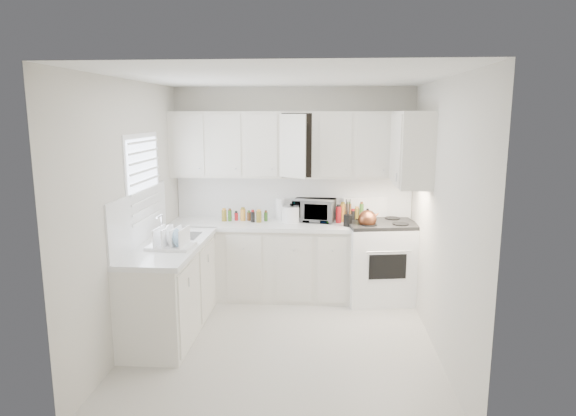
# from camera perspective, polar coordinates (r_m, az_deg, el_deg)

# --- Properties ---
(floor) EXTENTS (3.20, 3.20, 0.00)m
(floor) POSITION_cam_1_polar(r_m,az_deg,el_deg) (5.26, -0.58, -14.95)
(floor) COLOR #B8B3A8
(floor) RESTS_ON ground
(ceiling) EXTENTS (3.20, 3.20, 0.00)m
(ceiling) POSITION_cam_1_polar(r_m,az_deg,el_deg) (4.76, -0.64, 14.58)
(ceiling) COLOR white
(ceiling) RESTS_ON ground
(wall_back) EXTENTS (3.00, 0.00, 3.00)m
(wall_back) POSITION_cam_1_polar(r_m,az_deg,el_deg) (6.42, 0.59, 1.92)
(wall_back) COLOR beige
(wall_back) RESTS_ON ground
(wall_front) EXTENTS (3.00, 0.00, 3.00)m
(wall_front) POSITION_cam_1_polar(r_m,az_deg,el_deg) (3.30, -2.95, -6.52)
(wall_front) COLOR beige
(wall_front) RESTS_ON ground
(wall_left) EXTENTS (0.00, 3.20, 3.20)m
(wall_left) POSITION_cam_1_polar(r_m,az_deg,el_deg) (5.19, -17.35, -0.66)
(wall_left) COLOR beige
(wall_left) RESTS_ON ground
(wall_right) EXTENTS (0.00, 3.20, 3.20)m
(wall_right) POSITION_cam_1_polar(r_m,az_deg,el_deg) (4.95, 16.96, -1.16)
(wall_right) COLOR beige
(wall_right) RESTS_ON ground
(window_blinds) EXTENTS (0.06, 0.96, 1.06)m
(window_blinds) POSITION_cam_1_polar(r_m,az_deg,el_deg) (5.46, -15.97, 2.63)
(window_blinds) COLOR white
(window_blinds) RESTS_ON wall_left
(lower_cabinets_back) EXTENTS (2.22, 0.60, 0.90)m
(lower_cabinets_back) POSITION_cam_1_polar(r_m,az_deg,el_deg) (6.35, -3.13, -6.06)
(lower_cabinets_back) COLOR beige
(lower_cabinets_back) RESTS_ON floor
(lower_cabinets_left) EXTENTS (0.60, 1.60, 0.90)m
(lower_cabinets_left) POSITION_cam_1_polar(r_m,az_deg,el_deg) (5.49, -13.14, -9.03)
(lower_cabinets_left) COLOR beige
(lower_cabinets_left) RESTS_ON floor
(countertop_back) EXTENTS (2.24, 0.64, 0.05)m
(countertop_back) POSITION_cam_1_polar(r_m,az_deg,el_deg) (6.22, -3.19, -1.89)
(countertop_back) COLOR silver
(countertop_back) RESTS_ON lower_cabinets_back
(countertop_left) EXTENTS (0.64, 1.62, 0.05)m
(countertop_left) POSITION_cam_1_polar(r_m,az_deg,el_deg) (5.35, -13.25, -4.24)
(countertop_left) COLOR silver
(countertop_left) RESTS_ON lower_cabinets_left
(backsplash_back) EXTENTS (2.98, 0.02, 0.55)m
(backsplash_back) POSITION_cam_1_polar(r_m,az_deg,el_deg) (6.42, 0.58, 1.25)
(backsplash_back) COLOR silver
(backsplash_back) RESTS_ON wall_back
(backsplash_left) EXTENTS (0.02, 1.60, 0.55)m
(backsplash_left) POSITION_cam_1_polar(r_m,az_deg,el_deg) (5.38, -16.44, -1.03)
(backsplash_left) COLOR silver
(backsplash_left) RESTS_ON wall_left
(upper_cabinets_back) EXTENTS (3.00, 0.33, 0.80)m
(upper_cabinets_back) POSITION_cam_1_polar(r_m,az_deg,el_deg) (6.23, 0.50, 3.51)
(upper_cabinets_back) COLOR beige
(upper_cabinets_back) RESTS_ON wall_back
(upper_cabinets_right) EXTENTS (0.33, 0.90, 0.80)m
(upper_cabinets_right) POSITION_cam_1_polar(r_m,az_deg,el_deg) (5.68, 13.66, 2.52)
(upper_cabinets_right) COLOR beige
(upper_cabinets_right) RESTS_ON wall_right
(sink) EXTENTS (0.42, 0.38, 0.30)m
(sink) POSITION_cam_1_polar(r_m,az_deg,el_deg) (5.64, -12.26, -1.91)
(sink) COLOR gray
(sink) RESTS_ON countertop_left
(stove) EXTENTS (0.92, 0.79, 1.26)m
(stove) POSITION_cam_1_polar(r_m,az_deg,el_deg) (6.27, 10.40, -4.73)
(stove) COLOR white
(stove) RESTS_ON floor
(tea_kettle) EXTENTS (0.33, 0.30, 0.25)m
(tea_kettle) POSITION_cam_1_polar(r_m,az_deg,el_deg) (6.00, 8.99, -1.11)
(tea_kettle) COLOR brown
(tea_kettle) RESTS_ON stove
(frying_pan) EXTENTS (0.36, 0.48, 0.04)m
(frying_pan) POSITION_cam_1_polar(r_m,az_deg,el_deg) (6.37, 11.96, -1.45)
(frying_pan) COLOR black
(frying_pan) RESTS_ON stove
(microwave) EXTENTS (0.54, 0.36, 0.34)m
(microwave) POSITION_cam_1_polar(r_m,az_deg,el_deg) (6.28, 2.99, 0.05)
(microwave) COLOR gray
(microwave) RESTS_ON countertop_back
(rice_cooker) EXTENTS (0.26, 0.26, 0.23)m
(rice_cooker) POSITION_cam_1_polar(r_m,az_deg,el_deg) (6.23, 0.34, -0.53)
(rice_cooker) COLOR white
(rice_cooker) RESTS_ON countertop_back
(paper_towel) EXTENTS (0.12, 0.12, 0.27)m
(paper_towel) POSITION_cam_1_polar(r_m,az_deg,el_deg) (6.36, -0.89, -0.13)
(paper_towel) COLOR white
(paper_towel) RESTS_ON countertop_back
(utensil_crock) EXTENTS (0.13, 0.13, 0.34)m
(utensil_crock) POSITION_cam_1_polar(r_m,az_deg,el_deg) (6.02, 6.80, -0.49)
(utensil_crock) COLOR black
(utensil_crock) RESTS_ON countertop_back
(dish_rack) EXTENTS (0.46, 0.36, 0.24)m
(dish_rack) POSITION_cam_1_polar(r_m,az_deg,el_deg) (5.16, -13.16, -3.13)
(dish_rack) COLOR white
(dish_rack) RESTS_ON countertop_left
(spice_left_0) EXTENTS (0.06, 0.06, 0.13)m
(spice_left_0) POSITION_cam_1_polar(r_m,az_deg,el_deg) (6.40, -7.13, -0.77)
(spice_left_0) COLOR olive
(spice_left_0) RESTS_ON countertop_back
(spice_left_1) EXTENTS (0.06, 0.06, 0.13)m
(spice_left_1) POSITION_cam_1_polar(r_m,az_deg,el_deg) (6.30, -6.63, -0.95)
(spice_left_1) COLOR #366321
(spice_left_1) RESTS_ON countertop_back
(spice_left_2) EXTENTS (0.06, 0.06, 0.13)m
(spice_left_2) POSITION_cam_1_polar(r_m,az_deg,el_deg) (6.37, -5.81, -0.80)
(spice_left_2) COLOR #B3171D
(spice_left_2) RESTS_ON countertop_back
(spice_left_3) EXTENTS (0.06, 0.06, 0.13)m
(spice_left_3) POSITION_cam_1_polar(r_m,az_deg,el_deg) (6.27, -5.28, -0.97)
(spice_left_3) COLOR gold
(spice_left_3) RESTS_ON countertop_back
(spice_left_4) EXTENTS (0.06, 0.06, 0.13)m
(spice_left_4) POSITION_cam_1_polar(r_m,az_deg,el_deg) (6.35, -4.48, -0.82)
(spice_left_4) COLOR brown
(spice_left_4) RESTS_ON countertop_back
(spice_left_5) EXTENTS (0.06, 0.06, 0.13)m
(spice_left_5) POSITION_cam_1_polar(r_m,az_deg,el_deg) (6.25, -3.92, -0.99)
(spice_left_5) COLOR black
(spice_left_5) RESTS_ON countertop_back
(spice_left_6) EXTENTS (0.06, 0.06, 0.13)m
(spice_left_6) POSITION_cam_1_polar(r_m,az_deg,el_deg) (6.33, -3.14, -0.84)
(spice_left_6) COLOR olive
(spice_left_6) RESTS_ON countertop_back
(spice_left_7) EXTENTS (0.06, 0.06, 0.13)m
(spice_left_7) POSITION_cam_1_polar(r_m,az_deg,el_deg) (6.23, -2.56, -1.01)
(spice_left_7) COLOR #366321
(spice_left_7) RESTS_ON countertop_back
(sauce_right_0) EXTENTS (0.06, 0.06, 0.19)m
(sauce_right_0) POSITION_cam_1_polar(r_m,az_deg,el_deg) (6.31, 5.77, -0.63)
(sauce_right_0) COLOR #B3171D
(sauce_right_0) RESTS_ON countertop_back
(sauce_right_1) EXTENTS (0.06, 0.06, 0.19)m
(sauce_right_1) POSITION_cam_1_polar(r_m,az_deg,el_deg) (6.26, 6.28, -0.74)
(sauce_right_1) COLOR gold
(sauce_right_1) RESTS_ON countertop_back
(sauce_right_2) EXTENTS (0.06, 0.06, 0.19)m
(sauce_right_2) POSITION_cam_1_polar(r_m,az_deg,el_deg) (6.32, 6.76, -0.64)
(sauce_right_2) COLOR brown
(sauce_right_2) RESTS_ON countertop_back
(sauce_right_3) EXTENTS (0.06, 0.06, 0.19)m
(sauce_right_3) POSITION_cam_1_polar(r_m,az_deg,el_deg) (6.26, 7.29, -0.75)
(sauce_right_3) COLOR black
(sauce_right_3) RESTS_ON countertop_back
(sauce_right_4) EXTENTS (0.06, 0.06, 0.19)m
(sauce_right_4) POSITION_cam_1_polar(r_m,az_deg,el_deg) (6.32, 7.76, -0.65)
(sauce_right_4) COLOR olive
(sauce_right_4) RESTS_ON countertop_back
(sauce_right_5) EXTENTS (0.06, 0.06, 0.19)m
(sauce_right_5) POSITION_cam_1_polar(r_m,az_deg,el_deg) (6.27, 8.29, -0.77)
(sauce_right_5) COLOR #366321
(sauce_right_5) RESTS_ON countertop_back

